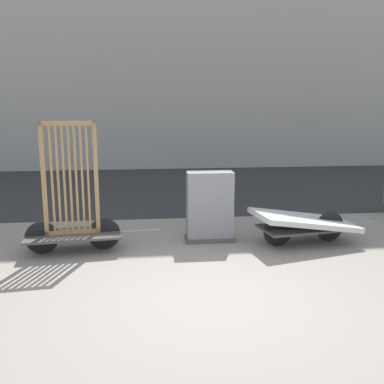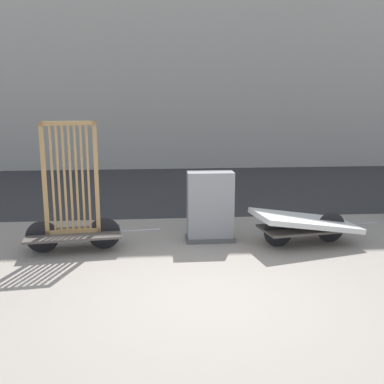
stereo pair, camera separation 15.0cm
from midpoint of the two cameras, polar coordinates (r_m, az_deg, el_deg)
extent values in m
plane|color=gray|center=(6.08, 1.45, -13.27)|extent=(60.00, 60.00, 0.00)
cube|color=#2D2D30|center=(13.53, -2.90, 0.65)|extent=(56.00, 7.35, 0.01)
cube|color=#4C4742|center=(8.01, -15.36, -5.24)|extent=(1.67, 0.95, 0.04)
cylinder|color=black|center=(8.00, -11.64, -5.23)|extent=(0.56, 0.10, 0.56)
cylinder|color=black|center=(8.06, -19.04, -5.51)|extent=(0.56, 0.10, 0.56)
cylinder|color=gray|center=(8.02, -7.14, -4.88)|extent=(0.70, 0.11, 0.03)
cube|color=#A87F4C|center=(7.99, -15.38, -4.86)|extent=(0.92, 0.17, 0.07)
cube|color=#A87F4C|center=(7.69, -16.11, 8.37)|extent=(0.92, 0.17, 0.07)
cube|color=#A87F4C|center=(7.83, -18.85, 1.49)|extent=(0.08, 0.08, 1.90)
cube|color=#A87F4C|center=(7.77, -12.61, 1.77)|extent=(0.08, 0.08, 1.90)
cube|color=#A87F4C|center=(7.81, -17.88, 1.53)|extent=(0.04, 0.05, 1.83)
cube|color=#A87F4C|center=(7.80, -17.17, 1.56)|extent=(0.04, 0.05, 1.83)
cube|color=#A87F4C|center=(7.79, -16.45, 1.60)|extent=(0.04, 0.05, 1.83)
cube|color=#A87F4C|center=(7.79, -15.74, 1.63)|extent=(0.04, 0.05, 1.83)
cube|color=#A87F4C|center=(7.78, -15.02, 1.66)|extent=(0.04, 0.05, 1.83)
cube|color=#A87F4C|center=(7.78, -14.30, 1.69)|extent=(0.04, 0.05, 1.83)
cube|color=#A87F4C|center=(7.78, -13.59, 1.72)|extent=(0.04, 0.05, 1.83)
cube|color=#4C4742|center=(8.38, 13.59, -4.41)|extent=(1.70, 1.03, 0.04)
cylinder|color=black|center=(8.64, 16.60, -4.22)|extent=(0.56, 0.12, 0.56)
cylinder|color=black|center=(8.15, 10.38, -4.86)|extent=(0.56, 0.12, 0.56)
cylinder|color=gray|center=(8.98, 20.02, -3.73)|extent=(0.70, 0.14, 0.03)
cube|color=silver|center=(8.34, 13.63, -3.49)|extent=(1.98, 1.25, 0.39)
cube|color=#4C4C4C|center=(8.39, 1.72, -5.89)|extent=(0.90, 0.44, 0.08)
cube|color=gray|center=(8.23, 1.74, -1.86)|extent=(0.84, 0.38, 1.29)
camera|label=1|loc=(0.07, -90.55, -0.11)|focal=42.00mm
camera|label=2|loc=(0.07, 89.45, 0.11)|focal=42.00mm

